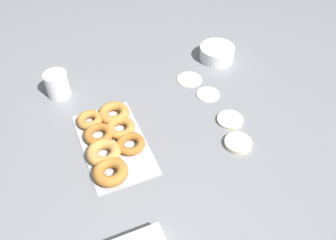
% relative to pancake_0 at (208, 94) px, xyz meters
% --- Properties ---
extents(ground_plane, '(3.00, 3.00, 0.00)m').
position_rel_pancake_0_xyz_m(ground_plane, '(0.10, -0.14, -0.00)').
color(ground_plane, gray).
extents(pancake_0, '(0.09, 0.09, 0.01)m').
position_rel_pancake_0_xyz_m(pancake_0, '(0.00, 0.00, 0.00)').
color(pancake_0, beige).
rests_on(pancake_0, ground_plane).
extents(pancake_1, '(0.10, 0.10, 0.01)m').
position_rel_pancake_0_xyz_m(pancake_1, '(-0.11, -0.03, 0.00)').
color(pancake_1, beige).
rests_on(pancake_1, ground_plane).
extents(pancake_2, '(0.09, 0.09, 0.01)m').
position_rel_pancake_0_xyz_m(pancake_2, '(0.25, -0.02, 0.00)').
color(pancake_2, beige).
rests_on(pancake_2, ground_plane).
extents(pancake_3, '(0.09, 0.09, 0.01)m').
position_rel_pancake_0_xyz_m(pancake_3, '(0.15, 0.01, 0.00)').
color(pancake_3, beige).
rests_on(pancake_3, ground_plane).
extents(donut_tray, '(0.35, 0.20, 0.04)m').
position_rel_pancake_0_xyz_m(donut_tray, '(0.09, -0.40, 0.01)').
color(donut_tray, '#ADAFB5').
rests_on(donut_tray, ground_plane).
extents(batter_bowl, '(0.14, 0.14, 0.06)m').
position_rel_pancake_0_xyz_m(batter_bowl, '(-0.19, 0.14, 0.02)').
color(batter_bowl, white).
rests_on(batter_bowl, ground_plane).
extents(paper_cup, '(0.08, 0.08, 0.09)m').
position_rel_pancake_0_xyz_m(paper_cup, '(-0.22, -0.50, 0.04)').
color(paper_cup, white).
rests_on(paper_cup, ground_plane).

